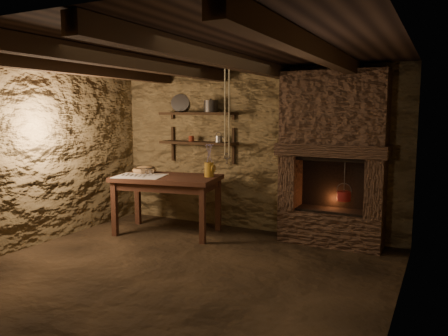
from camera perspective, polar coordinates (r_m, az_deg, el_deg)
The scene contains 25 objects.
floor at distance 5.06m, azimuth -5.65°, elevation -13.18°, with size 4.50×4.50×0.00m, color black.
back_wall at distance 6.54m, azimuth 3.74°, elevation 2.28°, with size 4.50×0.04×2.40m, color #4B3B23.
front_wall at distance 3.31m, azimuth -25.05°, elevation -3.28°, with size 4.50×0.04×2.40m, color #4B3B23.
left_wall at distance 6.29m, azimuth -23.31°, elevation 1.50°, with size 0.04×4.00×2.40m, color #4B3B23.
right_wall at distance 4.04m, azimuth 22.09°, elevation -1.34°, with size 0.04×4.00×2.40m, color #4B3B23.
ceiling at distance 4.79m, azimuth -6.02°, elevation 14.83°, with size 4.50×4.00×0.04m, color black.
beam_far_left at distance 5.73m, azimuth -18.97°, elevation 12.32°, with size 0.14×3.95×0.16m, color black.
beam_mid_left at distance 5.07m, azimuth -10.88°, elevation 13.30°, with size 0.14×3.95×0.16m, color black.
beam_mid_right at distance 4.53m, azimuth -0.53°, elevation 14.16°, with size 0.14×3.95×0.16m, color black.
beam_far_right at distance 4.16m, azimuth 12.18°, elevation 14.62°, with size 0.14×3.95×0.16m, color black.
shelf_lower at distance 6.78m, azimuth -3.41°, elevation 3.30°, with size 1.25×0.30×0.04m, color black.
shelf_upper at distance 6.76m, azimuth -3.44°, elevation 7.11°, with size 1.25×0.30×0.04m, color black.
hearth at distance 5.93m, azimuth 14.00°, elevation 1.82°, with size 1.43×0.51×2.30m.
work_table at distance 6.46m, azimuth -7.40°, elevation -4.49°, with size 1.61×1.10×0.85m.
linen_cloth at distance 6.44m, azimuth -10.86°, elevation -1.02°, with size 0.69×0.55×0.01m, color beige.
pewter_cutlery_row at distance 6.42m, azimuth -10.98°, elevation -0.96°, with size 0.58×0.22×0.01m, color gray, non-canonical shape.
drinking_glasses at distance 6.52m, azimuth -10.00°, elevation -0.47°, with size 0.22×0.07×0.09m, color white, non-canonical shape.
stoneware_jug at distance 6.24m, azimuth -1.94°, elevation 0.71°, with size 0.16×0.16×0.48m.
wooden_bowl at distance 6.77m, azimuth -10.35°, elevation -0.28°, with size 0.36×0.36×0.13m, color #A57B47.
iron_stockpot at distance 6.65m, azimuth -1.75°, elevation 7.97°, with size 0.21×0.21×0.16m, color #2A2825.
tin_pan at distance 7.05m, azimuth -5.74°, elevation 8.44°, with size 0.29×0.29×0.04m, color gray.
small_kettle at distance 6.59m, azimuth -0.70°, elevation 3.80°, with size 0.14×0.11×0.15m, color gray, non-canonical shape.
rusty_tin at distance 6.83m, azimuth -4.29°, elevation 3.85°, with size 0.08×0.08×0.08m, color #581D11.
red_pot at distance 5.92m, azimuth 15.40°, elevation -3.46°, with size 0.20×0.18×0.54m.
hanging_ropes at distance 5.63m, azimuth 0.39°, elevation 7.61°, with size 0.08×0.08×1.20m, color beige, non-canonical shape.
Camera 1 is at (2.59, -3.98, 1.77)m, focal length 35.00 mm.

